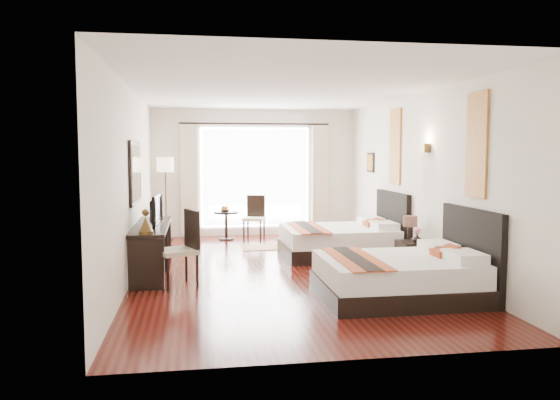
{
  "coord_description": "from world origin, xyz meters",
  "views": [
    {
      "loc": [
        -1.34,
        -8.33,
        1.85
      ],
      "look_at": [
        0.02,
        0.25,
        1.09
      ],
      "focal_mm": 35.0,
      "sensor_mm": 36.0,
      "label": 1
    }
  ],
  "objects": [
    {
      "name": "jute_rug",
      "position": [
        0.11,
        2.15,
        0.01
      ],
      "size": [
        1.11,
        0.76,
        0.01
      ],
      "primitive_type": "cube",
      "rotation": [
        0.0,
        0.0,
        0.01
      ],
      "color": "#9F8B5F",
      "rests_on": "floor"
    },
    {
      "name": "bed_near",
      "position": [
        1.29,
        -1.82,
        0.3
      ],
      "size": [
        2.02,
        1.57,
        1.14
      ],
      "color": "black",
      "rests_on": "floor"
    },
    {
      "name": "wall_window",
      "position": [
        0.0,
        3.75,
        1.4
      ],
      "size": [
        4.5,
        0.01,
        2.8
      ],
      "primitive_type": "cube",
      "color": "silver",
      "rests_on": "floor"
    },
    {
      "name": "wall_entry",
      "position": [
        0.0,
        -3.75,
        1.4
      ],
      "size": [
        4.5,
        0.01,
        2.8
      ],
      "primitive_type": "cube",
      "color": "silver",
      "rests_on": "floor"
    },
    {
      "name": "art_panel_far",
      "position": [
        2.23,
        1.04,
        1.95
      ],
      "size": [
        0.03,
        0.5,
        1.35
      ],
      "primitive_type": "cube",
      "color": "maroon",
      "rests_on": "wall_headboard"
    },
    {
      "name": "wall_desk",
      "position": [
        -2.25,
        0.0,
        1.4
      ],
      "size": [
        0.01,
        7.5,
        2.8
      ],
      "primitive_type": "cube",
      "color": "silver",
      "rests_on": "floor"
    },
    {
      "name": "drape_left",
      "position": [
        -1.45,
        3.63,
        1.28
      ],
      "size": [
        0.35,
        0.14,
        2.35
      ],
      "primitive_type": "cube",
      "color": "#B6A88D",
      "rests_on": "floor"
    },
    {
      "name": "drape_right",
      "position": [
        1.45,
        3.63,
        1.28
      ],
      "size": [
        0.35,
        0.14,
        2.35
      ],
      "primitive_type": "cube",
      "color": "#B6A88D",
      "rests_on": "floor"
    },
    {
      "name": "mirror_frame",
      "position": [
        -2.22,
        0.14,
        1.55
      ],
      "size": [
        0.04,
        1.25,
        0.95
      ],
      "primitive_type": "cube",
      "color": "black",
      "rests_on": "wall_desk"
    },
    {
      "name": "wall_sconce",
      "position": [
        2.19,
        -0.35,
        1.92
      ],
      "size": [
        0.1,
        0.14,
        0.14
      ],
      "primitive_type": "cube",
      "color": "#473519",
      "rests_on": "wall_headboard"
    },
    {
      "name": "mirror_glass",
      "position": [
        -2.19,
        0.14,
        1.55
      ],
      "size": [
        0.01,
        1.12,
        0.82
      ],
      "primitive_type": "cube",
      "color": "white",
      "rests_on": "mirror_frame"
    },
    {
      "name": "nightstand",
      "position": [
        2.01,
        -0.35,
        0.24
      ],
      "size": [
        0.4,
        0.49,
        0.47
      ],
      "primitive_type": "cube",
      "color": "black",
      "rests_on": "floor"
    },
    {
      "name": "floor_lamp",
      "position": [
        -1.94,
        3.36,
        1.49
      ],
      "size": [
        0.35,
        0.35,
        1.76
      ],
      "color": "black",
      "rests_on": "floor"
    },
    {
      "name": "table_lamp",
      "position": [
        2.03,
        -0.2,
        0.74
      ],
      "size": [
        0.22,
        0.22,
        0.35
      ],
      "color": "black",
      "rests_on": "nightstand"
    },
    {
      "name": "window_glass",
      "position": [
        0.0,
        3.73,
        1.3
      ],
      "size": [
        2.4,
        0.02,
        2.2
      ],
      "primitive_type": "cube",
      "color": "white",
      "rests_on": "wall_window"
    },
    {
      "name": "floor",
      "position": [
        0.0,
        0.0,
        -0.01
      ],
      "size": [
        4.5,
        7.5,
        0.01
      ],
      "primitive_type": "cube",
      "color": "#3B0A0B",
      "rests_on": "ground"
    },
    {
      "name": "ceiling",
      "position": [
        0.0,
        0.0,
        2.79
      ],
      "size": [
        4.5,
        7.5,
        0.02
      ],
      "primitive_type": "cube",
      "color": "white",
      "rests_on": "wall_headboard"
    },
    {
      "name": "fruit_bowl",
      "position": [
        -0.71,
        3.21,
        0.63
      ],
      "size": [
        0.25,
        0.25,
        0.05
      ],
      "primitive_type": "imported",
      "rotation": [
        0.0,
        0.0,
        0.16
      ],
      "color": "#473519",
      "rests_on": "side_table"
    },
    {
      "name": "vase",
      "position": [
        2.01,
        -0.54,
        0.57
      ],
      "size": [
        0.16,
        0.16,
        0.14
      ],
      "primitive_type": "imported",
      "rotation": [
        0.0,
        0.0,
        0.24
      ],
      "color": "black",
      "rests_on": "nightstand"
    },
    {
      "name": "wall_headboard",
      "position": [
        2.25,
        0.0,
        1.4
      ],
      "size": [
        0.01,
        7.5,
        2.8
      ],
      "primitive_type": "cube",
      "color": "silver",
      "rests_on": "floor"
    },
    {
      "name": "side_table",
      "position": [
        -0.68,
        3.22,
        0.3
      ],
      "size": [
        0.52,
        0.52,
        0.6
      ],
      "primitive_type": "cylinder",
      "color": "black",
      "rests_on": "floor"
    },
    {
      "name": "bed_far",
      "position": [
        1.29,
        1.04,
        0.3
      ],
      "size": [
        2.03,
        1.58,
        1.14
      ],
      "color": "black",
      "rests_on": "floor"
    },
    {
      "name": "art_panel_near",
      "position": [
        2.23,
        -1.82,
        1.95
      ],
      "size": [
        0.03,
        0.5,
        1.35
      ],
      "primitive_type": "cube",
      "color": "maroon",
      "rests_on": "wall_headboard"
    },
    {
      "name": "sheer_curtain",
      "position": [
        0.0,
        3.67,
        1.3
      ],
      "size": [
        2.3,
        0.02,
        2.1
      ],
      "primitive_type": "cube",
      "color": "white",
      "rests_on": "wall_window"
    },
    {
      "name": "console_desk",
      "position": [
        -1.99,
        0.14,
        0.38
      ],
      "size": [
        0.5,
        2.2,
        0.76
      ],
      "primitive_type": "cube",
      "color": "black",
      "rests_on": "floor"
    },
    {
      "name": "window_chair",
      "position": [
        -0.07,
        3.26,
        0.28
      ],
      "size": [
        0.55,
        0.55,
        0.93
      ],
      "rotation": [
        0.0,
        0.0,
        -1.91
      ],
      "color": "#B9AD8E",
      "rests_on": "floor"
    },
    {
      "name": "television",
      "position": [
        -1.97,
        -0.01,
        0.99
      ],
      "size": [
        0.17,
        0.81,
        0.46
      ],
      "primitive_type": "imported",
      "rotation": [
        0.0,
        0.0,
        1.49
      ],
      "color": "black",
      "rests_on": "console_desk"
    },
    {
      "name": "desk_chair",
      "position": [
        -1.56,
        -0.75,
        0.32
      ],
      "size": [
        0.64,
        0.64,
        1.06
      ],
      "rotation": [
        0.0,
        0.0,
        3.52
      ],
      "color": "#B9AD8E",
      "rests_on": "floor"
    },
    {
      "name": "bronze_figurine",
      "position": [
        -1.99,
        -0.86,
        0.9
      ],
      "size": [
        0.26,
        0.26,
        0.3
      ],
      "primitive_type": null,
      "rotation": [
        0.0,
        0.0,
        -0.39
      ],
      "color": "#473519",
      "rests_on": "console_desk"
    }
  ]
}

